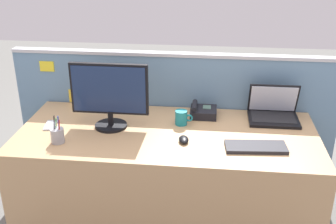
% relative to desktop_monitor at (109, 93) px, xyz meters
% --- Properties ---
extents(ground_plane, '(10.00, 10.00, 0.00)m').
position_rel_desktop_monitor_xyz_m(ground_plane, '(0.38, -0.05, -0.97)').
color(ground_plane, slate).
extents(desk, '(1.94, 0.84, 0.74)m').
position_rel_desktop_monitor_xyz_m(desk, '(0.38, -0.05, -0.60)').
color(desk, tan).
rests_on(desk, ground_plane).
extents(cubicle_divider, '(2.39, 0.08, 1.14)m').
position_rel_desktop_monitor_xyz_m(cubicle_divider, '(0.38, 0.41, -0.40)').
color(cubicle_divider, '#6084A3').
rests_on(cubicle_divider, ground_plane).
extents(desktop_monitor, '(0.51, 0.21, 0.43)m').
position_rel_desktop_monitor_xyz_m(desktop_monitor, '(0.00, 0.00, 0.00)').
color(desktop_monitor, black).
rests_on(desktop_monitor, desk).
extents(laptop, '(0.34, 0.27, 0.24)m').
position_rel_desktop_monitor_xyz_m(laptop, '(1.09, 0.25, -0.18)').
color(laptop, black).
rests_on(laptop, desk).
extents(desk_phone, '(0.18, 0.18, 0.09)m').
position_rel_desktop_monitor_xyz_m(desk_phone, '(0.60, 0.23, -0.20)').
color(desk_phone, black).
rests_on(desk_phone, desk).
extents(keyboard_main, '(0.37, 0.18, 0.02)m').
position_rel_desktop_monitor_xyz_m(keyboard_main, '(0.93, -0.21, -0.22)').
color(keyboard_main, '#232328').
rests_on(keyboard_main, desk).
extents(computer_mouse_right_hand, '(0.08, 0.11, 0.03)m').
position_rel_desktop_monitor_xyz_m(computer_mouse_right_hand, '(0.50, -0.17, -0.22)').
color(computer_mouse_right_hand, black).
rests_on(computer_mouse_right_hand, desk).
extents(pen_cup, '(0.08, 0.08, 0.18)m').
position_rel_desktop_monitor_xyz_m(pen_cup, '(-0.27, -0.26, -0.19)').
color(pen_cup, '#99999E').
rests_on(pen_cup, desk).
extents(cell_phone_silver_slab, '(0.09, 0.15, 0.01)m').
position_rel_desktop_monitor_xyz_m(cell_phone_silver_slab, '(-0.41, -0.04, -0.23)').
color(cell_phone_silver_slab, '#B7BAC1').
rests_on(cell_phone_silver_slab, desk).
extents(coffee_mug, '(0.12, 0.08, 0.10)m').
position_rel_desktop_monitor_xyz_m(coffee_mug, '(0.46, 0.08, -0.19)').
color(coffee_mug, '#197A84').
rests_on(coffee_mug, desk).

